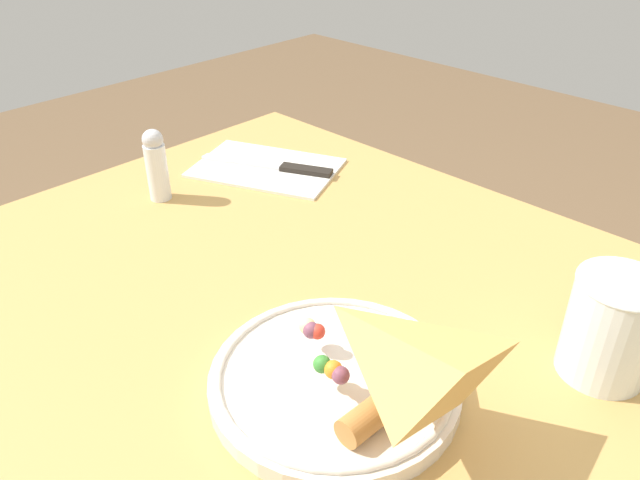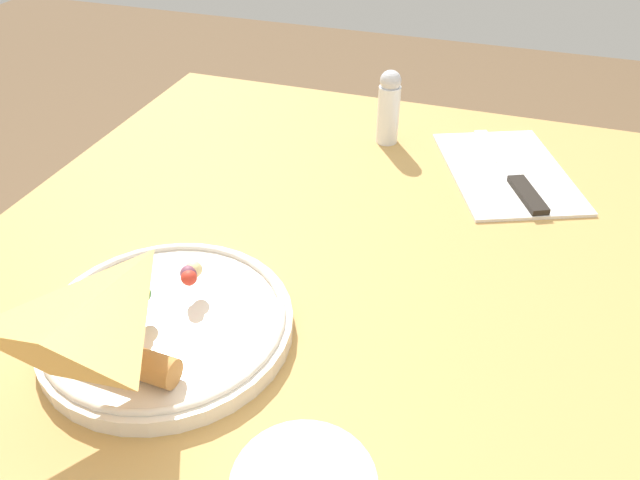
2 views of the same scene
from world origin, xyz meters
The scene contains 6 objects.
dining_table centered at (0.00, 0.00, 0.61)m, with size 0.96×0.69×0.74m.
plate_pizza centered at (-0.06, 0.08, 0.76)m, with size 0.22×0.22×0.05m.
milk_glass centered at (-0.21, -0.10, 0.79)m, with size 0.08×0.08×0.10m.
napkin_folded centered at (0.31, -0.17, 0.74)m, with size 0.24×0.20×0.00m.
butter_knife centered at (0.30, -0.18, 0.75)m, with size 0.19×0.11×0.01m.
salt_shaker centered at (0.35, -0.02, 0.79)m, with size 0.03×0.03×0.10m.
Camera 1 is at (-0.32, 0.37, 1.13)m, focal length 35.00 mm.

